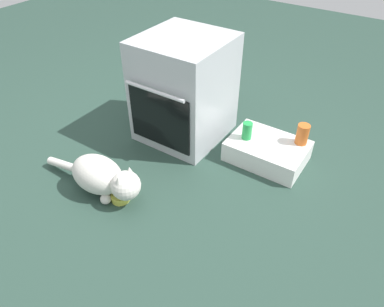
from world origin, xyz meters
TOP-DOWN VIEW (x-y plane):
  - ground at (0.00, 0.00)m, footprint 8.00×8.00m
  - oven at (-0.04, 0.42)m, footprint 0.56×0.63m
  - pantry_cabinet at (0.61, 0.46)m, footprint 0.51×0.36m
  - food_bowl at (0.04, -0.38)m, footprint 0.11×0.11m
  - cat at (-0.08, -0.39)m, footprint 0.75×0.25m
  - soda_can at (0.46, 0.42)m, footprint 0.07×0.07m
  - sauce_jar at (0.78, 0.57)m, footprint 0.08×0.08m

SIDE VIEW (x-z plane):
  - ground at x=0.00m, z-range 0.00..0.00m
  - food_bowl at x=0.04m, z-range -0.01..0.06m
  - pantry_cabinet at x=0.61m, z-range 0.00..0.14m
  - cat at x=-0.08m, z-range 0.01..0.26m
  - soda_can at x=0.46m, z-range 0.14..0.26m
  - sauce_jar at x=0.78m, z-range 0.14..0.28m
  - oven at x=-0.04m, z-range 0.00..0.73m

